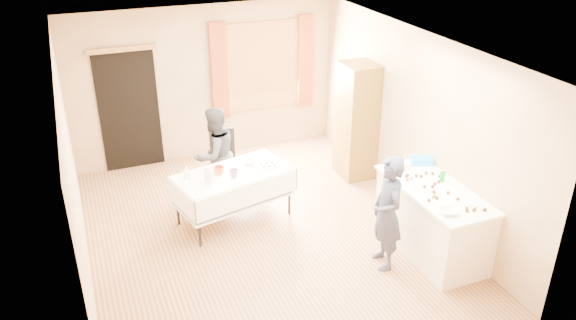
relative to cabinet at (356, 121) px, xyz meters
name	(u,v)px	position (x,y,z in m)	size (l,w,h in m)	color
floor	(262,234)	(-1.99, -1.11, -0.94)	(4.50, 5.50, 0.02)	#9E7047
ceiling	(258,45)	(-1.99, -1.11, 1.68)	(4.50, 5.50, 0.02)	white
wall_back	(206,83)	(-1.99, 1.65, 0.37)	(4.50, 0.02, 2.60)	tan
wall_front	(367,272)	(-1.99, -3.87, 0.37)	(4.50, 0.02, 2.60)	tan
wall_left	(72,178)	(-4.25, -1.11, 0.37)	(0.02, 5.50, 2.60)	tan
wall_right	(412,122)	(0.27, -1.11, 0.37)	(0.02, 5.50, 2.60)	tan
window_frame	(263,66)	(-0.99, 1.61, 0.57)	(1.32, 0.06, 1.52)	olive
window_pane	(263,66)	(-0.99, 1.60, 0.57)	(1.20, 0.02, 1.40)	white
curtain_left	(219,72)	(-1.77, 1.56, 0.57)	(0.28, 0.06, 1.65)	brown
curtain_right	(305,62)	(-0.21, 1.56, 0.57)	(0.28, 0.06, 1.65)	brown
doorway	(129,111)	(-3.29, 1.62, 0.07)	(0.95, 0.04, 2.00)	black
door_lintel	(121,49)	(-3.29, 1.59, 1.09)	(1.05, 0.06, 0.08)	olive
cabinet	(356,121)	(0.00, 0.00, 0.00)	(0.50, 0.60, 1.87)	brown
counter	(432,219)	(-0.10, -2.27, -0.48)	(0.79, 1.66, 0.91)	#F2E1C7
party_table	(234,191)	(-2.23, -0.62, -0.49)	(1.74, 1.16, 0.75)	black
chair	(223,171)	(-2.11, 0.36, -0.65)	(0.48, 0.48, 0.94)	black
girl	(387,213)	(-0.82, -2.33, -0.20)	(0.43, 0.59, 1.48)	#252940
woman	(215,155)	(-2.30, 0.05, -0.21)	(0.87, 0.79, 1.45)	black
soda_can	(442,177)	(0.07, -2.15, 0.04)	(0.07, 0.07, 0.12)	#01990F
mixing_bowl	(448,211)	(-0.33, -2.82, 0.00)	(0.28, 0.28, 0.05)	white
foam_block	(405,167)	(-0.18, -1.69, 0.02)	(0.15, 0.10, 0.08)	white
blue_basket	(421,160)	(0.12, -1.61, 0.02)	(0.30, 0.20, 0.08)	#1790F7
pitcher	(209,176)	(-2.62, -0.83, -0.07)	(0.11, 0.11, 0.22)	silver
cup_red	(219,170)	(-2.42, -0.60, -0.13)	(0.14, 0.14, 0.11)	red
cup_rainbow	(234,173)	(-2.26, -0.77, -0.13)	(0.14, 0.14, 0.11)	red
small_bowl	(250,162)	(-1.94, -0.47, -0.16)	(0.22, 0.22, 0.05)	white
pastry_tray	(268,166)	(-1.73, -0.64, -0.17)	(0.28, 0.20, 0.02)	white
bottle	(187,173)	(-2.85, -0.57, -0.10)	(0.08, 0.08, 0.17)	white
cake_balls	(437,189)	(-0.13, -2.34, 0.00)	(0.52, 1.11, 0.04)	#3F2314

